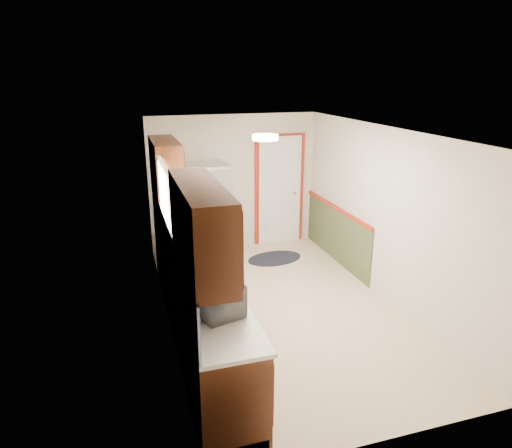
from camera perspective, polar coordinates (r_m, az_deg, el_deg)
room_shell at (r=5.88m, az=3.26°, el=-0.15°), size 3.20×5.20×2.52m
kitchen_run at (r=5.48m, az=-8.05°, el=-6.15°), size 0.63×4.00×2.20m
back_wall_trim at (r=8.29m, az=4.44°, el=3.09°), size 1.12×2.30×2.08m
ceiling_fixture at (r=5.34m, az=1.15°, el=10.78°), size 0.30×0.30×0.06m
microwave at (r=4.29m, az=-5.20°, el=-8.48°), size 0.47×0.64×0.39m
refrigerator at (r=7.74m, az=-6.03°, el=1.48°), size 0.74×0.73×1.66m
rug at (r=7.94m, az=2.34°, el=-4.30°), size 1.06×0.78×0.01m
cooktop at (r=6.39m, az=-9.21°, el=-1.21°), size 0.53×0.64×0.02m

